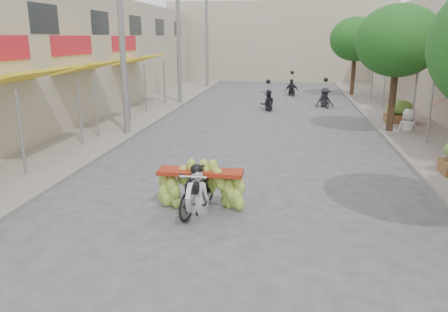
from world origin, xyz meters
The scene contains 15 objects.
sidewalk_left centered at (-7.00, 15.00, 0.06)m, with size 4.00×60.00×0.12m, color gray.
sidewalk_right centered at (7.00, 15.00, 0.06)m, with size 4.00×60.00×0.12m, color gray.
shophouse_row_left centered at (-11.98, 13.98, 3.00)m, with size 9.77×40.00×6.00m.
far_building centered at (0.00, 38.00, 3.50)m, with size 20.00×6.00×7.00m, color #B6A78F.
utility_pole_mid centered at (-5.40, 12.00, 4.03)m, with size 0.60×0.24×8.00m.
utility_pole_far centered at (-5.40, 21.00, 4.03)m, with size 0.60×0.24×8.00m.
utility_pole_back centered at (-5.40, 30.00, 4.03)m, with size 0.60×0.24×8.00m.
street_tree_mid centered at (5.40, 14.00, 3.78)m, with size 3.40×3.40×5.25m.
street_tree_far centered at (5.40, 26.00, 3.78)m, with size 3.40×3.40×5.25m.
produce_crate_far centered at (6.20, 16.00, 0.71)m, with size 1.20×0.88×1.16m.
banana_motorbike centered at (-0.84, 4.48, 0.68)m, with size 2.20×1.95×2.01m.
pedestrian centered at (6.16, 14.15, 1.05)m, with size 1.01×0.72×1.86m.
bg_motorbike_a centered at (0.01, 19.34, 0.73)m, with size 0.99×1.81×1.95m.
bg_motorbike_b centered at (3.21, 20.90, 0.84)m, with size 1.15×1.82×1.95m.
bg_motorbike_c centered at (1.32, 25.86, 0.83)m, with size 1.07×1.55×1.95m.
Camera 1 is at (1.15, -4.87, 3.95)m, focal length 35.00 mm.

